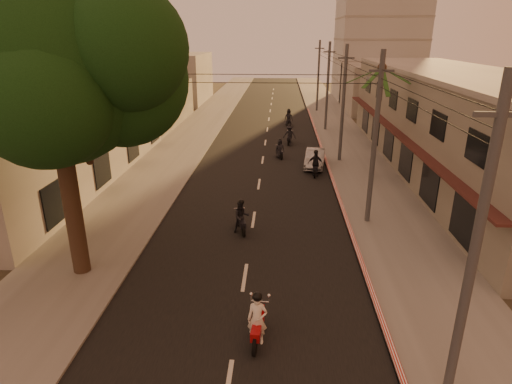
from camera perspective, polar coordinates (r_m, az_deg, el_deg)
ground at (r=16.74m, az=-2.10°, el=-14.90°), size 160.00×160.00×0.00m
road at (r=35.00m, az=0.89°, el=4.29°), size 10.00×140.00×0.02m
sidewalk_right at (r=35.50m, az=13.11°, el=4.07°), size 5.00×140.00×0.12m
sidewalk_left at (r=36.07m, az=-11.13°, el=4.47°), size 5.00×140.00×0.12m
curb_stripe at (r=30.40m, az=10.14°, el=1.65°), size 0.20×60.00×0.20m
shophouse_row at (r=34.56m, az=24.84°, el=8.43°), size 8.80×34.20×7.30m
left_building at (r=32.38m, az=-25.28°, el=5.76°), size 8.20×24.20×5.20m
distant_tower at (r=71.28m, az=16.44°, el=23.02°), size 12.10×12.10×28.00m
broadleaf_tree at (r=17.71m, az=-24.39°, el=14.78°), size 9.60×8.70×12.10m
palm_tree at (r=30.46m, az=16.38°, el=14.79°), size 5.00×5.00×8.20m
utility_poles at (r=34.11m, az=11.77°, el=14.63°), size 1.20×48.26×9.00m
filler_right at (r=60.34m, az=15.75°, el=13.21°), size 8.00×14.00×6.00m
filler_left_near at (r=50.59m, az=-14.75°, el=11.15°), size 8.00×14.00×4.40m
filler_left_far at (r=67.68m, az=-10.22°, el=14.75°), size 8.00×14.00×7.00m
scooter_red at (r=14.61m, az=0.19°, el=-16.74°), size 0.79×1.96×1.93m
scooter_mid_a at (r=21.98m, az=-1.95°, el=-3.38°), size 1.16×1.82×1.82m
scooter_mid_b at (r=31.16m, az=7.92°, el=3.71°), size 1.15×1.96×1.93m
scooter_far_a at (r=35.48m, az=3.19°, el=5.73°), size 1.03×1.66×1.66m
scooter_far_b at (r=40.16m, az=4.49°, el=7.60°), size 1.36×1.96×1.93m
parked_car at (r=33.41m, az=7.86°, el=4.49°), size 2.42×4.39×1.33m
scooter_far_c at (r=48.44m, az=4.37°, el=9.77°), size 0.95×1.98×1.94m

